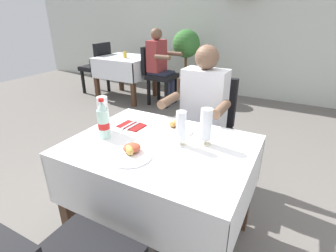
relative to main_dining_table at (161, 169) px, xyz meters
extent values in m
plane|color=#66605B|center=(0.03, -0.02, -0.58)|extent=(11.00, 11.00, 0.00)
cube|color=silver|center=(0.03, 3.77, 1.01)|extent=(11.00, 0.12, 3.17)
cube|color=white|center=(0.00, 0.00, 0.17)|extent=(1.09, 0.84, 0.02)
cube|color=white|center=(0.00, -0.41, 0.00)|extent=(1.09, 0.02, 0.32)
cube|color=white|center=(0.00, 0.41, 0.00)|extent=(1.09, 0.02, 0.32)
cube|color=white|center=(-0.54, 0.00, 0.00)|extent=(0.02, 0.84, 0.32)
cube|color=white|center=(0.54, 0.00, 0.00)|extent=(0.02, 0.84, 0.32)
cube|color=#472D1E|center=(-0.49, -0.36, -0.21)|extent=(0.07, 0.07, 0.74)
cube|color=#472D1E|center=(-0.49, 0.36, -0.21)|extent=(0.07, 0.07, 0.74)
cube|color=#472D1E|center=(0.49, 0.36, -0.21)|extent=(0.07, 0.07, 0.74)
cube|color=black|center=(0.00, 0.72, -0.09)|extent=(0.44, 0.44, 0.08)
cube|color=black|center=(0.00, 0.97, 0.17)|extent=(0.42, 0.06, 0.44)
cube|color=black|center=(-0.17, 0.55, -0.35)|extent=(0.04, 0.04, 0.45)
cube|color=black|center=(0.17, 0.55, -0.35)|extent=(0.04, 0.04, 0.45)
cube|color=black|center=(-0.17, 0.89, -0.35)|extent=(0.04, 0.04, 0.45)
cube|color=black|center=(0.17, 0.89, -0.35)|extent=(0.04, 0.04, 0.45)
cylinder|color=#282D42|center=(-0.09, 0.52, -0.35)|extent=(0.10, 0.10, 0.45)
cylinder|color=#282D42|center=(0.07, 0.52, -0.35)|extent=(0.10, 0.10, 0.45)
cube|color=#282D42|center=(-0.01, 0.68, -0.07)|extent=(0.34, 0.36, 0.12)
cube|color=silver|center=(-0.01, 0.76, 0.24)|extent=(0.36, 0.20, 0.50)
sphere|color=brown|center=(-0.01, 0.76, 0.59)|extent=(0.19, 0.19, 0.19)
cylinder|color=brown|center=(-0.22, 0.53, 0.27)|extent=(0.07, 0.26, 0.07)
cylinder|color=brown|center=(0.21, 0.53, 0.27)|extent=(0.07, 0.26, 0.07)
cylinder|color=white|center=(-0.07, -0.21, 0.18)|extent=(0.25, 0.25, 0.01)
ellipsoid|color=gold|center=(-0.08, -0.20, 0.21)|extent=(0.09, 0.09, 0.05)
ellipsoid|color=#C14C33|center=(-0.08, -0.17, 0.21)|extent=(0.13, 0.13, 0.05)
cylinder|color=white|center=(-0.01, 0.21, 0.18)|extent=(0.25, 0.25, 0.01)
ellipsoid|color=#99602D|center=(-0.04, 0.26, 0.20)|extent=(0.09, 0.11, 0.03)
ellipsoid|color=#B77A38|center=(-0.01, 0.26, 0.22)|extent=(0.08, 0.09, 0.06)
cylinder|color=white|center=(0.11, 0.05, 0.18)|extent=(0.07, 0.07, 0.01)
cylinder|color=white|center=(0.11, 0.05, 0.20)|extent=(0.02, 0.02, 0.03)
cylinder|color=white|center=(0.11, 0.05, 0.30)|extent=(0.06, 0.06, 0.18)
cylinder|color=#C68928|center=(0.11, 0.05, 0.28)|extent=(0.06, 0.06, 0.14)
cylinder|color=white|center=(-0.42, -0.01, 0.18)|extent=(0.07, 0.07, 0.01)
cylinder|color=white|center=(-0.42, -0.01, 0.20)|extent=(0.02, 0.02, 0.03)
cylinder|color=white|center=(-0.42, -0.01, 0.31)|extent=(0.07, 0.07, 0.20)
cylinder|color=black|center=(-0.42, -0.01, 0.30)|extent=(0.07, 0.07, 0.16)
cylinder|color=white|center=(0.24, 0.13, 0.18)|extent=(0.07, 0.07, 0.01)
cylinder|color=white|center=(0.24, 0.13, 0.20)|extent=(0.02, 0.02, 0.03)
cylinder|color=white|center=(0.24, 0.13, 0.31)|extent=(0.07, 0.07, 0.19)
cylinder|color=gold|center=(0.24, 0.13, 0.28)|extent=(0.07, 0.07, 0.14)
cylinder|color=silver|center=(-0.35, -0.09, 0.27)|extent=(0.07, 0.07, 0.19)
cylinder|color=red|center=(-0.35, -0.09, 0.26)|extent=(0.07, 0.07, 0.04)
cone|color=silver|center=(-0.35, -0.09, 0.39)|extent=(0.06, 0.06, 0.05)
cylinder|color=red|center=(-0.35, -0.09, 0.43)|extent=(0.03, 0.03, 0.02)
cube|color=maroon|center=(-0.31, 0.13, 0.18)|extent=(0.18, 0.14, 0.01)
cube|color=silver|center=(-0.32, 0.14, 0.19)|extent=(0.03, 0.19, 0.01)
cube|color=silver|center=(-0.29, 0.13, 0.19)|extent=(0.03, 0.19, 0.01)
cube|color=white|center=(-2.20, 2.58, 0.17)|extent=(0.92, 0.82, 0.02)
cube|color=white|center=(-2.20, 2.17, 0.00)|extent=(0.92, 0.02, 0.32)
cube|color=white|center=(-2.20, 2.98, 0.00)|extent=(0.92, 0.02, 0.32)
cube|color=white|center=(-2.65, 2.58, 0.00)|extent=(0.02, 0.82, 0.32)
cube|color=white|center=(-1.74, 2.58, 0.00)|extent=(0.02, 0.82, 0.32)
cube|color=#472D1E|center=(-2.60, 2.23, -0.21)|extent=(0.07, 0.07, 0.74)
cube|color=#472D1E|center=(-1.80, 2.23, -0.21)|extent=(0.07, 0.07, 0.74)
cube|color=#472D1E|center=(-2.60, 2.93, -0.21)|extent=(0.07, 0.07, 0.74)
cube|color=#472D1E|center=(-1.80, 2.93, -0.21)|extent=(0.07, 0.07, 0.74)
cube|color=black|center=(-2.96, 2.58, -0.09)|extent=(0.44, 0.44, 0.08)
cube|color=black|center=(-2.71, 2.58, 0.17)|extent=(0.06, 0.42, 0.44)
cube|color=black|center=(-3.13, 2.75, -0.35)|extent=(0.04, 0.04, 0.45)
cube|color=black|center=(-3.13, 2.41, -0.35)|extent=(0.04, 0.04, 0.45)
cube|color=black|center=(-2.79, 2.75, -0.35)|extent=(0.04, 0.04, 0.45)
cube|color=black|center=(-2.79, 2.41, -0.35)|extent=(0.04, 0.04, 0.45)
cube|color=black|center=(-1.44, 2.58, -0.09)|extent=(0.44, 0.44, 0.08)
cube|color=black|center=(-1.69, 2.58, 0.17)|extent=(0.06, 0.42, 0.44)
cube|color=black|center=(-1.27, 2.41, -0.35)|extent=(0.04, 0.04, 0.45)
cube|color=black|center=(-1.27, 2.75, -0.35)|extent=(0.04, 0.04, 0.45)
cube|color=black|center=(-1.61, 2.41, -0.35)|extent=(0.04, 0.04, 0.45)
cube|color=black|center=(-1.61, 2.75, -0.35)|extent=(0.04, 0.04, 0.45)
cylinder|color=#282D42|center=(-1.29, 2.50, -0.35)|extent=(0.10, 0.10, 0.45)
cylinder|color=#282D42|center=(-1.29, 2.66, -0.35)|extent=(0.10, 0.10, 0.45)
cube|color=#282D42|center=(-1.46, 2.58, -0.07)|extent=(0.36, 0.34, 0.12)
cube|color=#9E3838|center=(-1.54, 2.58, 0.24)|extent=(0.20, 0.36, 0.50)
sphere|color=brown|center=(-1.54, 2.58, 0.59)|extent=(0.19, 0.19, 0.19)
cylinder|color=brown|center=(-1.31, 2.36, 0.27)|extent=(0.26, 0.07, 0.07)
cylinder|color=brown|center=(-1.31, 2.79, 0.27)|extent=(0.26, 0.07, 0.07)
cylinder|color=gold|center=(-2.12, 2.49, 0.23)|extent=(0.06, 0.06, 0.11)
cylinder|color=brown|center=(-1.27, 3.16, -0.39)|extent=(0.32, 0.32, 0.37)
cylinder|color=brown|center=(-1.27, 3.16, 0.00)|extent=(0.05, 0.05, 0.41)
sphere|color=#387533|center=(-1.27, 3.16, 0.40)|extent=(0.49, 0.49, 0.49)
camera|label=1|loc=(0.69, -1.19, 0.91)|focal=27.44mm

